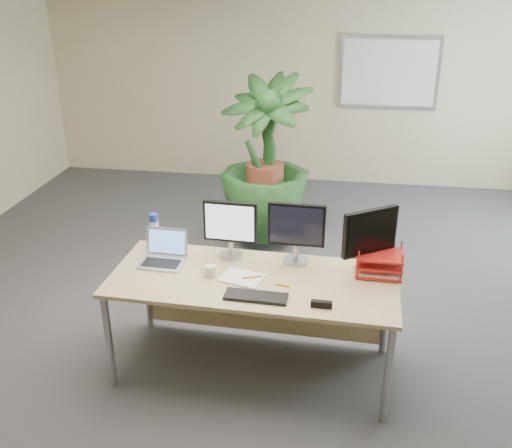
% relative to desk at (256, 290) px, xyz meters
% --- Properties ---
extents(floor, '(8.00, 8.00, 0.00)m').
position_rel_desk_xyz_m(floor, '(-0.09, 0.24, -0.62)').
color(floor, '#414146').
rests_on(floor, ground).
extents(back_wall, '(7.00, 0.04, 2.70)m').
position_rel_desk_xyz_m(back_wall, '(-0.09, 4.24, 0.73)').
color(back_wall, beige).
rests_on(back_wall, floor).
extents(whiteboard, '(1.30, 0.04, 0.95)m').
position_rel_desk_xyz_m(whiteboard, '(1.11, 4.20, 0.93)').
color(whiteboard, '#B9B9BE').
rests_on(whiteboard, back_wall).
extents(desk, '(2.08, 0.93, 0.79)m').
position_rel_desk_xyz_m(desk, '(0.00, 0.00, 0.00)').
color(desk, tan).
rests_on(desk, floor).
extents(floor_plant, '(1.07, 1.07, 1.50)m').
position_rel_desk_xyz_m(floor_plant, '(-0.22, 2.03, 0.13)').
color(floor_plant, '#133416').
rests_on(floor_plant, floor).
extents(monitor_left, '(0.41, 0.18, 0.45)m').
position_rel_desk_xyz_m(monitor_left, '(-0.22, 0.18, 0.43)').
color(monitor_left, '#A3A3A8').
rests_on(monitor_left, desk).
extents(monitor_right, '(0.42, 0.19, 0.47)m').
position_rel_desk_xyz_m(monitor_right, '(0.27, 0.18, 0.44)').
color(monitor_right, '#A3A3A8').
rests_on(monitor_right, desk).
extents(monitor_dark, '(0.39, 0.28, 0.49)m').
position_rel_desk_xyz_m(monitor_dark, '(0.80, 0.11, 0.45)').
color(monitor_dark, '#A3A3A8').
rests_on(monitor_dark, desk).
extents(laptop, '(0.33, 0.29, 0.23)m').
position_rel_desk_xyz_m(laptop, '(-0.71, 0.04, 0.23)').
color(laptop, silver).
rests_on(laptop, desk).
extents(keyboard, '(0.43, 0.16, 0.02)m').
position_rel_desk_xyz_m(keyboard, '(0.06, -0.38, 0.18)').
color(keyboard, black).
rests_on(keyboard, desk).
extents(coffee_mug, '(0.11, 0.07, 0.08)m').
position_rel_desk_xyz_m(coffee_mug, '(-0.31, -0.13, 0.21)').
color(coffee_mug, silver).
rests_on(coffee_mug, desk).
extents(spiral_notebook, '(0.34, 0.28, 0.01)m').
position_rel_desk_xyz_m(spiral_notebook, '(-0.08, -0.14, 0.17)').
color(spiral_notebook, white).
rests_on(spiral_notebook, desk).
extents(orange_pen, '(0.14, 0.06, 0.01)m').
position_rel_desk_xyz_m(orange_pen, '(-0.01, -0.13, 0.19)').
color(orange_pen, orange).
rests_on(orange_pen, spiral_notebook).
extents(yellow_highlighter, '(0.11, 0.04, 0.01)m').
position_rel_desk_xyz_m(yellow_highlighter, '(0.21, -0.19, 0.18)').
color(yellow_highlighter, yellow).
rests_on(yellow_highlighter, desk).
extents(water_bottle, '(0.07, 0.07, 0.28)m').
position_rel_desk_xyz_m(water_bottle, '(-0.85, 0.26, 0.30)').
color(water_bottle, silver).
rests_on(water_bottle, desk).
extents(letter_tray, '(0.34, 0.26, 0.15)m').
position_rel_desk_xyz_m(letter_tray, '(0.88, 0.09, 0.24)').
color(letter_tray, red).
rests_on(letter_tray, desk).
extents(stapler, '(0.14, 0.04, 0.05)m').
position_rel_desk_xyz_m(stapler, '(0.50, -0.43, 0.19)').
color(stapler, black).
rests_on(stapler, desk).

